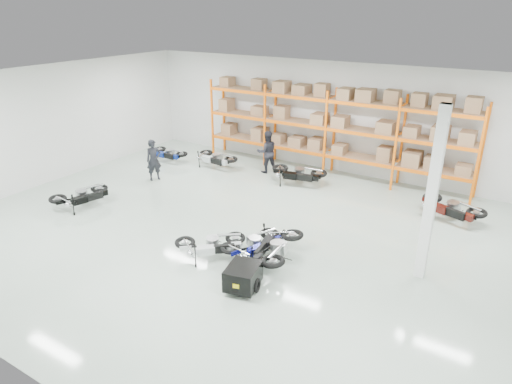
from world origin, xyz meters
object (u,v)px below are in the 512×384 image
Objects in this scene: moto_back_a at (167,151)px; moto_blue_centre at (255,241)px; person_left at (154,160)px; moto_black_far_left at (81,193)px; trailer at (243,276)px; moto_silver_left at (211,241)px; moto_back_d at (450,204)px; moto_touring_right at (275,243)px; moto_back_b at (215,155)px; moto_back_c at (298,170)px; person_back at (267,152)px.

moto_blue_centre is at bearing -120.62° from moto_back_a.
moto_black_far_left is at bearing -155.13° from person_left.
trailer is at bearing -93.33° from person_left.
moto_silver_left is 0.90× the size of moto_back_d.
moto_touring_right is at bearing -150.83° from moto_blue_centre.
moto_touring_right reaches higher than moto_back_b.
moto_blue_centre is 1.21m from moto_silver_left.
moto_black_far_left is 1.10× the size of trailer.
moto_blue_centre is at bearing -99.03° from moto_silver_left.
moto_back_c is (6.24, 0.54, 0.10)m from moto_back_a.
moto_back_a is 6.26m from moto_back_c.
moto_touring_right is at bearing 78.64° from person_back.
moto_back_c is (-0.54, 6.29, 0.06)m from moto_silver_left.
moto_silver_left is at bearing -137.40° from moto_back_b.
moto_silver_left is 1.82m from trailer.
moto_back_c is 1.02× the size of moto_back_d.
person_left is (-7.26, 4.57, 0.44)m from trailer.
moto_back_a is at bearing -63.80° from moto_black_far_left.
person_back is at bearing 104.25° from trailer.
moto_silver_left is at bearing 175.47° from moto_back_c.
moto_back_b is (1.38, 5.84, -0.00)m from moto_black_far_left.
person_back is (-3.88, 7.71, 0.50)m from trailer.
moto_back_c reaches higher than trailer.
moto_touring_right is at bearing 77.53° from trailer.
trailer is at bearing 72.95° from person_back.
moto_back_b reaches higher than moto_back_a.
moto_touring_right is 6.34m from moto_back_d.
person_back is (3.38, 3.14, 0.06)m from person_left.
moto_back_a is (-7.79, 5.07, -0.02)m from moto_blue_centre.
moto_back_d is (3.53, 5.27, 0.00)m from moto_touring_right.
moto_silver_left is 1.78m from moto_touring_right.
moto_back_d is (11.92, 0.28, 0.09)m from moto_back_a.
moto_blue_centre is 0.89× the size of moto_touring_right.
moto_back_a reaches higher than trailer.
moto_touring_right is 1.13× the size of person_left.
person_left is at bearing 122.37° from moto_back_d.
moto_back_c is (-1.55, 5.62, 0.08)m from moto_blue_centre.
moto_black_far_left is at bearing 128.43° from moto_back_c.
person_back is at bearing -41.33° from moto_blue_centre.
moto_back_d is (11.02, 5.65, 0.04)m from moto_black_far_left.
trailer is (1.61, -0.84, -0.14)m from moto_silver_left.
moto_back_d is at bearing -83.19° from moto_silver_left.
moto_back_a is at bearing 111.71° from moto_back_d.
moto_back_a is at bearing 108.54° from moto_back_b.
moto_back_a is 0.97× the size of person_left.
moto_silver_left is at bearing -127.81° from moto_back_a.
moto_back_d reaches higher than moto_blue_centre.
moto_touring_right is 7.25m from person_back.
moto_back_b is at bearing 4.10° from person_left.
moto_blue_centre is 7.34m from person_left.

